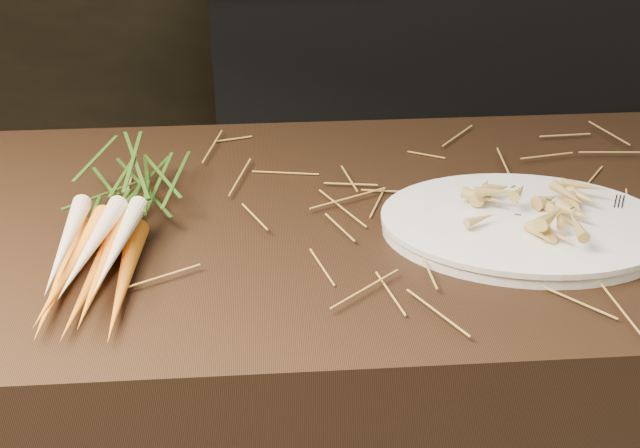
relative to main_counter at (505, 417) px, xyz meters
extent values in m
cube|color=black|center=(0.00, 0.00, 0.00)|extent=(2.40, 0.70, 0.90)
cube|color=black|center=(0.30, 1.88, -0.05)|extent=(1.80, 0.60, 0.80)
cone|color=orange|center=(-0.70, -0.16, 0.47)|extent=(0.05, 0.26, 0.03)
cone|color=orange|center=(-0.66, -0.17, 0.47)|extent=(0.07, 0.26, 0.03)
cone|color=orange|center=(-0.62, -0.17, 0.47)|extent=(0.04, 0.26, 0.03)
cone|color=orange|center=(-0.68, -0.17, 0.49)|extent=(0.08, 0.26, 0.03)
cone|color=orange|center=(-0.64, -0.18, 0.49)|extent=(0.05, 0.26, 0.03)
cone|color=beige|center=(-0.69, -0.15, 0.51)|extent=(0.03, 0.24, 0.04)
cone|color=beige|center=(-0.65, -0.17, 0.52)|extent=(0.06, 0.24, 0.04)
cone|color=beige|center=(-0.62, -0.16, 0.51)|extent=(0.05, 0.24, 0.04)
ellipsoid|color=#345F13|center=(-0.63, 0.05, 0.50)|extent=(0.18, 0.24, 0.08)
cube|color=silver|center=(0.10, -0.11, 0.47)|extent=(0.08, 0.15, 0.00)
camera|label=1|loc=(-0.42, -1.05, 1.08)|focal=45.00mm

